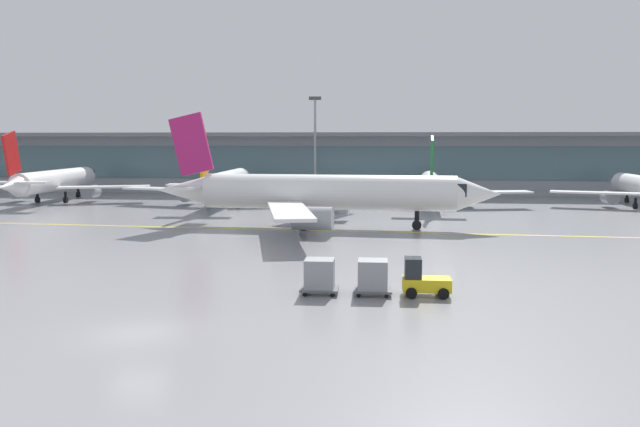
# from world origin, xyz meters

# --- Properties ---
(ground_plane) EXTENTS (400.00, 400.00, 0.00)m
(ground_plane) POSITION_xyz_m (0.00, 0.00, 0.00)
(ground_plane) COLOR gray
(taxiway_centreline_stripe) EXTENTS (109.86, 6.18, 0.01)m
(taxiway_centreline_stripe) POSITION_xyz_m (4.85, 33.55, 0.00)
(taxiway_centreline_stripe) COLOR yellow
(taxiway_centreline_stripe) RESTS_ON ground_plane
(terminal_concourse) EXTENTS (204.90, 11.00, 9.60)m
(terminal_concourse) POSITION_xyz_m (0.00, 78.54, 4.92)
(terminal_concourse) COLOR #8C939E
(terminal_concourse) RESTS_ON ground_plane
(gate_airplane_1) EXTENTS (26.73, 28.82, 9.54)m
(gate_airplane_1) POSITION_xyz_m (-35.03, 58.04, 2.86)
(gate_airplane_1) COLOR white
(gate_airplane_1) RESTS_ON ground_plane
(gate_airplane_2) EXTENTS (26.77, 28.79, 9.54)m
(gate_airplane_2) POSITION_xyz_m (-10.69, 56.21, 2.86)
(gate_airplane_2) COLOR white
(gate_airplane_2) RESTS_ON ground_plane
(gate_airplane_3) EXTENTS (25.15, 27.05, 8.96)m
(gate_airplane_3) POSITION_xyz_m (15.71, 57.12, 2.69)
(gate_airplane_3) COLOR white
(gate_airplane_3) RESTS_ON ground_plane
(taxiing_regional_jet) EXTENTS (33.75, 31.36, 11.18)m
(taxiing_regional_jet) POSITION_xyz_m (4.42, 35.57, 3.35)
(taxiing_regional_jet) COLOR white
(taxiing_regional_jet) RESTS_ON ground_plane
(baggage_tug) EXTENTS (2.64, 1.68, 2.10)m
(baggage_tug) POSITION_xyz_m (12.70, 8.46, 0.89)
(baggage_tug) COLOR yellow
(baggage_tug) RESTS_ON ground_plane
(cargo_dolly_lead) EXTENTS (2.14, 1.65, 1.94)m
(cargo_dolly_lead) POSITION_xyz_m (10.01, 8.39, 1.05)
(cargo_dolly_lead) COLOR #595B60
(cargo_dolly_lead) RESTS_ON ground_plane
(cargo_dolly_trailing) EXTENTS (2.14, 1.65, 1.94)m
(cargo_dolly_trailing) POSITION_xyz_m (7.08, 8.32, 1.05)
(cargo_dolly_trailing) COLOR #595B60
(cargo_dolly_trailing) RESTS_ON ground_plane
(apron_light_mast_1) EXTENTS (1.80, 0.36, 14.80)m
(apron_light_mast_1) POSITION_xyz_m (-0.54, 69.91, 8.09)
(apron_light_mast_1) COLOR gray
(apron_light_mast_1) RESTS_ON ground_plane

